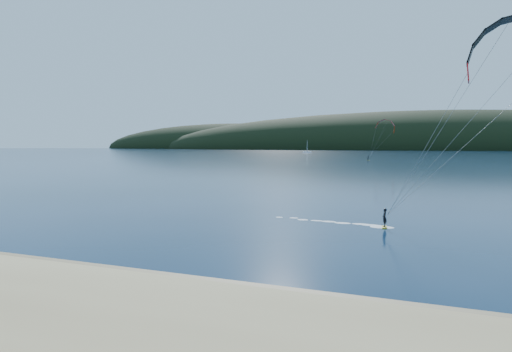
{
  "coord_description": "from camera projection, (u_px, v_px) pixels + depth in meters",
  "views": [
    {
      "loc": [
        15.17,
        -15.72,
        6.79
      ],
      "look_at": [
        4.04,
        10.0,
        5.0
      ],
      "focal_mm": 34.45,
      "sensor_mm": 36.0,
      "label": 1
    }
  ],
  "objects": [
    {
      "name": "sailboat",
      "position": [
        307.0,
        152.0,
        430.32
      ],
      "size": [
        7.75,
        4.81,
        10.78
      ],
      "color": "white",
      "rests_on": "ground"
    },
    {
      "name": "ground",
      "position": [
        76.0,
        305.0,
        20.84
      ],
      "size": [
        1800.0,
        1800.0,
        0.0
      ],
      "primitive_type": "plane",
      "color": "#061B31",
      "rests_on": "ground"
    },
    {
      "name": "wet_sand",
      "position": [
        140.0,
        277.0,
        24.96
      ],
      "size": [
        220.0,
        2.5,
        0.1
      ],
      "color": "#967E57",
      "rests_on": "ground"
    },
    {
      "name": "kitesurfer_near",
      "position": [
        505.0,
        78.0,
        30.48
      ],
      "size": [
        22.75,
        9.65,
        15.07
      ],
      "color": "gold",
      "rests_on": "ground"
    },
    {
      "name": "kitesurfer_far",
      "position": [
        385.0,
        129.0,
        206.79
      ],
      "size": [
        12.45,
        5.34,
        16.39
      ],
      "color": "gold",
      "rests_on": "ground"
    },
    {
      "name": "headland",
      "position": [
        457.0,
        150.0,
        703.15
      ],
      "size": [
        1200.0,
        310.0,
        140.0
      ],
      "color": "black",
      "rests_on": "ground"
    }
  ]
}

